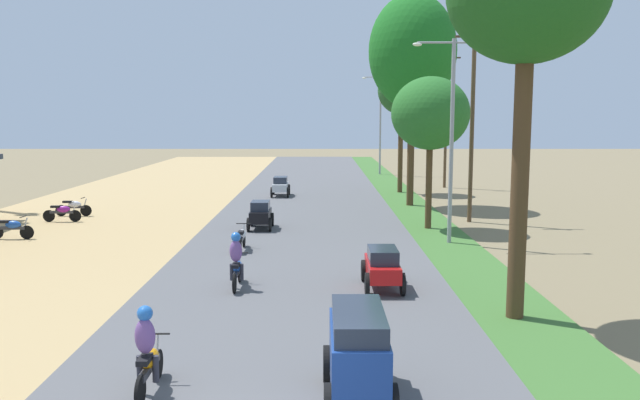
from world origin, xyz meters
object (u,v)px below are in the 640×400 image
object	(u,v)px
car_hatchback_black	(263,214)
car_sedan_silver	(283,185)
motorbike_ahead_second	(150,352)
parked_motorbike_fifth	(15,227)
parked_motorbike_sixth	(65,211)
streetlamp_mid	(383,118)
median_tree_third	(415,52)
utility_pole_far	(449,117)
motorbike_ahead_fourth	(245,237)
median_tree_second	(433,114)
streetlamp_near	(455,127)
parked_motorbike_seventh	(77,206)
car_sedan_red	(385,266)
motorbike_ahead_third	(239,262)
car_van_blue	(360,350)
utility_pole_near	(475,121)
median_tree_fourth	(404,91)

from	to	relation	value
car_hatchback_black	car_sedan_silver	size ratio (longest dim) A/B	0.89
motorbike_ahead_second	parked_motorbike_fifth	bearing A→B (deg)	122.51
parked_motorbike_sixth	streetlamp_mid	size ratio (longest dim) A/B	0.22
median_tree_third	utility_pole_far	world-z (taller)	median_tree_third
median_tree_third	motorbike_ahead_fourth	distance (m)	16.61
streetlamp_mid	car_sedan_silver	xyz separation A→B (m)	(-7.55, -15.25, -4.08)
parked_motorbike_sixth	median_tree_second	distance (m)	17.64
streetlamp_near	parked_motorbike_seventh	bearing A→B (deg)	158.82
car_sedan_red	streetlamp_near	bearing A→B (deg)	64.45
streetlamp_near	motorbike_ahead_third	xyz separation A→B (m)	(-7.51, -6.89, -3.74)
car_sedan_silver	streetlamp_near	bearing A→B (deg)	-62.89
parked_motorbike_fifth	parked_motorbike_seventh	distance (m)	6.05
parked_motorbike_sixth	car_hatchback_black	xyz separation A→B (m)	(9.52, -1.99, 0.19)
parked_motorbike_fifth	motorbike_ahead_second	size ratio (longest dim) A/B	1.00
utility_pole_far	motorbike_ahead_fourth	world-z (taller)	utility_pole_far
utility_pole_far	car_sedan_silver	size ratio (longest dim) A/B	4.19
median_tree_second	motorbike_ahead_third	bearing A→B (deg)	-125.37
median_tree_third	car_sedan_red	size ratio (longest dim) A/B	5.10
parked_motorbike_fifth	motorbike_ahead_second	bearing A→B (deg)	-57.49
motorbike_ahead_fourth	parked_motorbike_sixth	bearing A→B (deg)	144.63
streetlamp_mid	parked_motorbike_fifth	bearing A→B (deg)	-120.95
car_van_blue	streetlamp_mid	bearing A→B (deg)	84.28
median_tree_third	utility_pole_near	xyz separation A→B (m)	(2.10, -5.37, -3.70)
median_tree_second	motorbike_ahead_second	size ratio (longest dim) A/B	3.71
motorbike_ahead_third	median_tree_third	bearing A→B (deg)	67.12
car_sedan_silver	parked_motorbike_sixth	bearing A→B (deg)	-134.81
motorbike_ahead_second	motorbike_ahead_third	size ratio (longest dim) A/B	1.00
median_tree_fourth	motorbike_ahead_third	xyz separation A→B (m)	(-7.62, -23.78, -5.73)
parked_motorbike_fifth	car_sedan_silver	size ratio (longest dim) A/B	0.80
car_van_blue	median_tree_second	bearing A→B (deg)	76.78
streetlamp_mid	car_sedan_silver	bearing A→B (deg)	-116.36
median_tree_second	car_van_blue	distance (m)	18.62
streetlamp_mid	utility_pole_near	size ratio (longest dim) A/B	0.91
parked_motorbike_sixth	motorbike_ahead_third	world-z (taller)	motorbike_ahead_third
car_hatchback_black	motorbike_ahead_fourth	xyz separation A→B (m)	(-0.27, -4.58, -0.17)
median_tree_fourth	car_sedan_red	distance (m)	24.73
parked_motorbike_sixth	median_tree_fourth	world-z (taller)	median_tree_fourth
car_van_blue	car_sedan_red	distance (m)	7.60
streetlamp_near	car_sedan_silver	bearing A→B (deg)	117.11
motorbike_ahead_fourth	utility_pole_near	bearing A→B (deg)	34.64
parked_motorbike_fifth	car_van_blue	distance (m)	20.01
parked_motorbike_fifth	utility_pole_near	bearing A→B (deg)	13.40
utility_pole_far	car_sedan_silver	distance (m)	13.14
median_tree_fourth	streetlamp_near	bearing A→B (deg)	-90.38
parked_motorbike_sixth	motorbike_ahead_fourth	world-z (taller)	motorbike_ahead_fourth
median_tree_third	streetlamp_near	distance (m)	11.39
motorbike_ahead_second	motorbike_ahead_fourth	xyz separation A→B (m)	(0.18, 12.51, -0.28)
streetlamp_mid	parked_motorbike_seventh	bearing A→B (deg)	-126.72
median_tree_fourth	utility_pole_near	xyz separation A→B (m)	(1.91, -11.53, -1.82)
utility_pole_near	car_hatchback_black	world-z (taller)	utility_pole_near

